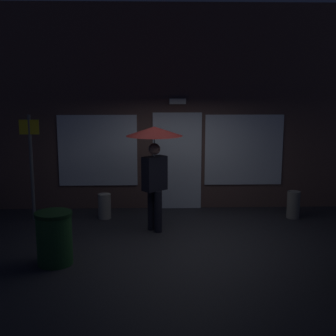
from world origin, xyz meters
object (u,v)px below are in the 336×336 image
object	(u,v)px
street_sign_post	(31,161)
trash_bin	(54,238)
person_with_umbrella	(154,151)
sidewalk_bollard_2	(293,205)
sidewalk_bollard	(105,206)

from	to	relation	value
street_sign_post	trash_bin	bearing A→B (deg)	-68.03
person_with_umbrella	sidewalk_bollard_2	distance (m)	3.31
person_with_umbrella	trash_bin	size ratio (longest dim) A/B	2.41
sidewalk_bollard	sidewalk_bollard_2	world-z (taller)	sidewalk_bollard_2
street_sign_post	trash_bin	world-z (taller)	street_sign_post
sidewalk_bollard	trash_bin	distance (m)	2.50
sidewalk_bollard_2	trash_bin	xyz separation A→B (m)	(-4.54, -2.35, 0.14)
street_sign_post	sidewalk_bollard_2	xyz separation A→B (m)	(5.51, -0.07, -0.97)
trash_bin	person_with_umbrella	bearing A→B (deg)	45.03
sidewalk_bollard	trash_bin	bearing A→B (deg)	-101.86
sidewalk_bollard	trash_bin	xyz separation A→B (m)	(-0.51, -2.44, 0.16)
person_with_umbrella	trash_bin	bearing A→B (deg)	5.10
sidewalk_bollard_2	trash_bin	world-z (taller)	trash_bin
person_with_umbrella	sidewalk_bollard	world-z (taller)	person_with_umbrella
sidewalk_bollard_2	trash_bin	size ratio (longest dim) A/B	0.69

